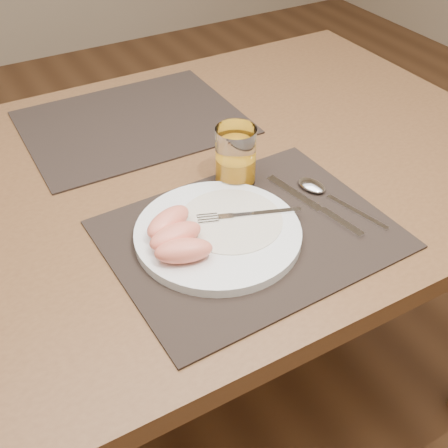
% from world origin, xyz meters
% --- Properties ---
extents(ground, '(5.00, 5.00, 0.00)m').
position_xyz_m(ground, '(0.00, 0.00, 0.00)').
color(ground, '#56361D').
rests_on(ground, ground).
extents(table, '(1.40, 0.90, 0.75)m').
position_xyz_m(table, '(0.00, 0.00, 0.67)').
color(table, brown).
rests_on(table, ground).
extents(placemat_near, '(0.46, 0.37, 0.00)m').
position_xyz_m(placemat_near, '(0.02, -0.22, 0.75)').
color(placemat_near, black).
rests_on(placemat_near, table).
extents(placemat_far, '(0.45, 0.35, 0.00)m').
position_xyz_m(placemat_far, '(-0.00, 0.22, 0.75)').
color(placemat_far, black).
rests_on(placemat_far, table).
extents(plate, '(0.27, 0.27, 0.02)m').
position_xyz_m(plate, '(-0.03, -0.20, 0.76)').
color(plate, white).
rests_on(plate, placemat_near).
extents(plate_dressing, '(0.17, 0.17, 0.00)m').
position_xyz_m(plate_dressing, '(0.00, -0.19, 0.77)').
color(plate_dressing, white).
rests_on(plate_dressing, plate).
extents(fork, '(0.17, 0.08, 0.00)m').
position_xyz_m(fork, '(0.02, -0.19, 0.77)').
color(fork, silver).
rests_on(fork, plate).
extents(knife, '(0.05, 0.22, 0.01)m').
position_xyz_m(knife, '(0.16, -0.23, 0.76)').
color(knife, silver).
rests_on(knife, placemat_near).
extents(spoon, '(0.07, 0.19, 0.01)m').
position_xyz_m(spoon, '(0.19, -0.18, 0.76)').
color(spoon, silver).
rests_on(spoon, placemat_near).
extents(juice_glass, '(0.07, 0.07, 0.11)m').
position_xyz_m(juice_glass, '(0.07, -0.08, 0.80)').
color(juice_glass, white).
rests_on(juice_glass, placemat_near).
extents(grapefruit_wedges, '(0.11, 0.14, 0.04)m').
position_xyz_m(grapefruit_wedges, '(-0.10, -0.20, 0.79)').
color(grapefruit_wedges, '#F38163').
rests_on(grapefruit_wedges, plate).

